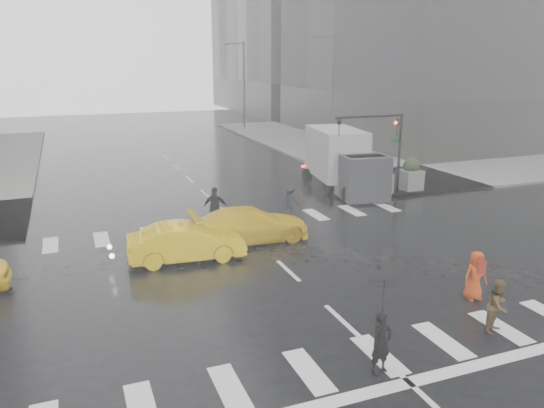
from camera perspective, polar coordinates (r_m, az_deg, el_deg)
name	(u,v)px	position (r m, az deg, el deg)	size (l,w,h in m)	color
ground	(288,271)	(19.17, 1.75, -7.18)	(120.00, 120.00, 0.00)	black
sidewalk_ne	(430,154)	(43.52, 16.64, 5.15)	(35.00, 35.00, 0.15)	slate
road_markings	(288,270)	(19.17, 1.75, -7.16)	(18.00, 48.00, 0.01)	silver
traffic_signal_pole	(385,138)	(29.35, 12.03, 6.97)	(4.45, 0.42, 4.50)	black
street_lamp_near	(331,93)	(38.71, 6.34, 11.76)	(2.15, 0.22, 9.00)	#59595B
street_lamp_far	(243,82)	(57.18, -3.16, 12.99)	(2.15, 0.22, 9.00)	#59595B
planter_west	(349,181)	(28.89, 8.23, 2.50)	(1.10, 1.10, 1.80)	slate
planter_mid	(380,178)	(29.91, 11.58, 2.79)	(1.10, 1.10, 1.80)	slate
planter_east	(411,175)	(31.02, 14.70, 3.05)	(1.10, 1.10, 1.80)	slate
pedestrian_black	(383,311)	(12.97, 11.89, -11.16)	(1.10, 1.11, 2.43)	black
pedestrian_brown	(498,306)	(16.14, 23.16, -10.04)	(0.75, 0.58, 1.54)	#4C391B
pedestrian_orange	(475,275)	(17.89, 21.04, -7.17)	(0.84, 0.60, 1.59)	#CE3D0E
pedestrian_far_a	(215,208)	(23.72, -6.12, -0.39)	(1.10, 0.67, 1.87)	black
pedestrian_far_b	(290,201)	(25.45, 1.91, 0.34)	(0.96, 0.53, 1.49)	black
taxi_mid	(187,242)	(20.14, -9.18, -4.07)	(1.51, 4.33, 1.43)	yellow
taxi_rear	(250,225)	(21.93, -2.38, -2.23)	(2.02, 4.39, 1.44)	yellow
box_truck	(343,159)	(30.29, 7.67, 4.78)	(2.43, 6.49, 3.45)	#B9B8BB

